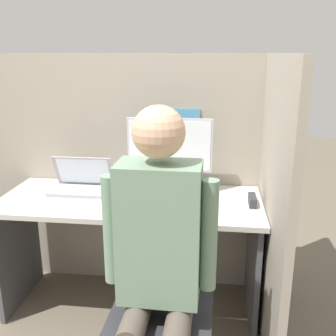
{
  "coord_description": "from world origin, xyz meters",
  "views": [
    {
      "loc": [
        0.49,
        -1.85,
        1.6
      ],
      "look_at": [
        0.25,
        0.16,
        1.0
      ],
      "focal_mm": 42.0,
      "sensor_mm": 36.0,
      "label": 1
    }
  ],
  "objects_px": {
    "monitor": "(170,148)",
    "office_chair": "(162,297)",
    "paper_box": "(169,185)",
    "laptop": "(82,185)",
    "stapler": "(252,200)",
    "carrot_toy": "(139,212)",
    "person": "(158,251)"
  },
  "relations": [
    {
      "from": "monitor",
      "to": "office_chair",
      "type": "relative_size",
      "value": 0.54
    },
    {
      "from": "paper_box",
      "to": "laptop",
      "type": "relative_size",
      "value": 0.87
    },
    {
      "from": "stapler",
      "to": "carrot_toy",
      "type": "xyz_separation_m",
      "value": [
        -0.62,
        -0.24,
        -0.0
      ]
    },
    {
      "from": "laptop",
      "to": "office_chair",
      "type": "distance_m",
      "value": 0.97
    },
    {
      "from": "laptop",
      "to": "person",
      "type": "xyz_separation_m",
      "value": [
        0.61,
        -0.85,
        0.03
      ]
    },
    {
      "from": "office_chair",
      "to": "paper_box",
      "type": "bearing_deg",
      "value": 94.27
    },
    {
      "from": "monitor",
      "to": "office_chair",
      "type": "distance_m",
      "value": 0.94
    },
    {
      "from": "paper_box",
      "to": "stapler",
      "type": "height_order",
      "value": "paper_box"
    },
    {
      "from": "stapler",
      "to": "person",
      "type": "height_order",
      "value": "person"
    },
    {
      "from": "carrot_toy",
      "to": "office_chair",
      "type": "height_order",
      "value": "office_chair"
    },
    {
      "from": "office_chair",
      "to": "person",
      "type": "bearing_deg",
      "value": -89.01
    },
    {
      "from": "laptop",
      "to": "monitor",
      "type": "bearing_deg",
      "value": 7.22
    },
    {
      "from": "stapler",
      "to": "office_chair",
      "type": "distance_m",
      "value": 0.79
    },
    {
      "from": "laptop",
      "to": "office_chair",
      "type": "height_order",
      "value": "office_chair"
    },
    {
      "from": "monitor",
      "to": "carrot_toy",
      "type": "relative_size",
      "value": 3.45
    },
    {
      "from": "office_chair",
      "to": "person",
      "type": "distance_m",
      "value": 0.34
    },
    {
      "from": "paper_box",
      "to": "monitor",
      "type": "height_order",
      "value": "monitor"
    },
    {
      "from": "monitor",
      "to": "stapler",
      "type": "height_order",
      "value": "monitor"
    },
    {
      "from": "laptop",
      "to": "office_chair",
      "type": "relative_size",
      "value": 0.39
    },
    {
      "from": "laptop",
      "to": "person",
      "type": "bearing_deg",
      "value": -54.25
    },
    {
      "from": "monitor",
      "to": "person",
      "type": "bearing_deg",
      "value": -86.25
    },
    {
      "from": "stapler",
      "to": "carrot_toy",
      "type": "distance_m",
      "value": 0.66
    },
    {
      "from": "monitor",
      "to": "office_chair",
      "type": "height_order",
      "value": "monitor"
    },
    {
      "from": "paper_box",
      "to": "carrot_toy",
      "type": "height_order",
      "value": "paper_box"
    },
    {
      "from": "monitor",
      "to": "paper_box",
      "type": "bearing_deg",
      "value": -90.0
    },
    {
      "from": "carrot_toy",
      "to": "paper_box",
      "type": "bearing_deg",
      "value": 73.82
    },
    {
      "from": "stapler",
      "to": "carrot_toy",
      "type": "bearing_deg",
      "value": -159.25
    },
    {
      "from": "paper_box",
      "to": "monitor",
      "type": "relative_size",
      "value": 0.62
    },
    {
      "from": "laptop",
      "to": "paper_box",
      "type": "bearing_deg",
      "value": 6.93
    },
    {
      "from": "monitor",
      "to": "person",
      "type": "relative_size",
      "value": 0.37
    },
    {
      "from": "person",
      "to": "monitor",
      "type": "bearing_deg",
      "value": 93.75
    },
    {
      "from": "paper_box",
      "to": "office_chair",
      "type": "relative_size",
      "value": 0.34
    }
  ]
}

